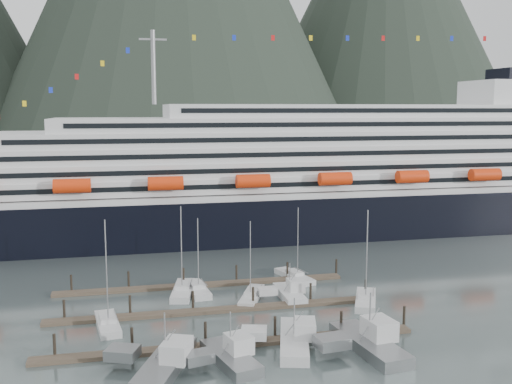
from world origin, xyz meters
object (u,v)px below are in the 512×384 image
sailboat_a (108,324)px  sailboat_g (294,277)px  sailboat_f (197,290)px  sailboat_h (366,301)px  sailboat_c (183,291)px  trawler_a (164,362)px  trawler_c (293,339)px  trawler_d (368,343)px  trawler_b (230,356)px  trawler_e (289,293)px  cruise_ship (325,181)px  sailboat_d (252,296)px

sailboat_a → sailboat_g: sailboat_a is taller
sailboat_f → sailboat_h: bearing=-120.1°
sailboat_h → sailboat_f: bearing=89.6°
sailboat_c → trawler_a: (-4.98, -27.61, 0.48)m
trawler_a → trawler_c: bearing=-55.6°
trawler_d → sailboat_f: bearing=24.5°
sailboat_c → trawler_b: 27.82m
sailboat_h → trawler_c: size_ratio=1.11×
sailboat_c → sailboat_f: (2.33, 0.17, -0.02)m
sailboat_f → trawler_e: sailboat_f is taller
sailboat_h → trawler_d: sailboat_h is taller
cruise_ship → sailboat_h: 55.85m
sailboat_a → sailboat_h: size_ratio=1.02×
sailboat_f → trawler_b: sailboat_f is taller
sailboat_g → cruise_ship: bearing=-41.0°
sailboat_d → trawler_e: size_ratio=1.36×
cruise_ship → sailboat_c: size_ratio=14.09×
sailboat_a → sailboat_h: 38.10m
sailboat_h → trawler_b: 29.28m
sailboat_a → sailboat_f: (13.80, 12.77, -0.02)m
cruise_ship → trawler_d: (-18.85, -69.96, -11.05)m
sailboat_d → sailboat_g: bearing=-23.8°
trawler_c → sailboat_h: bearing=-34.0°
trawler_e → cruise_ship: bearing=-24.9°
sailboat_d → trawler_b: (-7.62, -22.70, 0.48)m
sailboat_a → sailboat_h: (38.06, 1.58, 0.00)m
cruise_ship → sailboat_a: bearing=-132.4°
trawler_c → sailboat_c: bearing=40.5°
sailboat_c → trawler_e: sailboat_c is taller
sailboat_f → sailboat_c: bearing=88.8°
trawler_a → trawler_d: 24.75m
sailboat_c → sailboat_h: sailboat_h is taller
cruise_ship → trawler_b: cruise_ship is taller
sailboat_d → sailboat_g: 13.25m
sailboat_a → trawler_d: bearing=-122.7°
cruise_ship → trawler_d: 73.30m
sailboat_c → trawler_a: 28.06m
sailboat_f → sailboat_g: (17.46, 3.93, -0.01)m
trawler_c → trawler_e: bearing=1.1°
cruise_ship → sailboat_g: size_ratio=15.97×
sailboat_a → sailboat_g: size_ratio=1.18×
sailboat_a → sailboat_d: (21.63, 7.61, -0.04)m
cruise_ship → sailboat_g: bearing=-116.2°
cruise_ship → sailboat_f: cruise_ship is taller
trawler_a → trawler_d: bearing=-68.0°
trawler_d → cruise_ship: bearing=-22.6°
cruise_ship → trawler_b: (-36.08, -69.97, -11.16)m
cruise_ship → trawler_c: size_ratio=15.36×
sailboat_d → sailboat_h: (16.43, -6.02, 0.05)m
sailboat_c → trawler_d: size_ratio=1.07×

